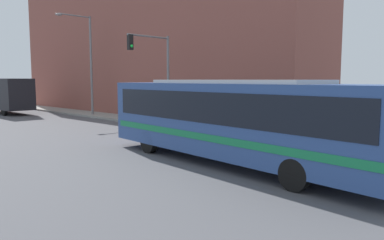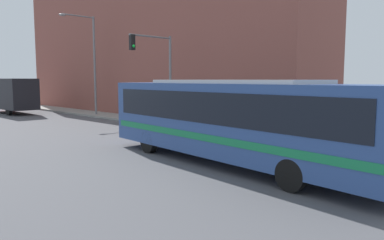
% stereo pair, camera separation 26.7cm
% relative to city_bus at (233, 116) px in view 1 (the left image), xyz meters
% --- Properties ---
extents(ground_plane, '(120.00, 120.00, 0.00)m').
position_rel_city_bus_xyz_m(ground_plane, '(0.79, 0.89, -1.75)').
color(ground_plane, '#515156').
extents(sidewalk, '(2.43, 70.00, 0.15)m').
position_rel_city_bus_xyz_m(sidewalk, '(6.51, 20.89, -1.67)').
color(sidewalk, gray).
rests_on(sidewalk, ground_plane).
extents(building_facade, '(6.00, 33.24, 12.32)m').
position_rel_city_bus_xyz_m(building_facade, '(10.72, 18.51, 4.42)').
color(building_facade, brown).
rests_on(building_facade, ground_plane).
extents(city_bus, '(3.61, 12.29, 3.04)m').
position_rel_city_bus_xyz_m(city_bus, '(0.00, 0.00, 0.00)').
color(city_bus, '#2D4C8C').
rests_on(city_bus, ground_plane).
extents(delivery_truck, '(2.24, 6.85, 3.13)m').
position_rel_city_bus_xyz_m(delivery_truck, '(2.04, 26.80, -0.05)').
color(delivery_truck, black).
rests_on(delivery_truck, ground_plane).
extents(fire_hydrant, '(0.27, 0.37, 0.83)m').
position_rel_city_bus_xyz_m(fire_hydrant, '(5.89, 6.40, -1.19)').
color(fire_hydrant, red).
rests_on(fire_hydrant, sidewalk).
extents(traffic_light_pole, '(3.28, 0.35, 5.68)m').
position_rel_city_bus_xyz_m(traffic_light_pole, '(4.96, 10.03, 2.28)').
color(traffic_light_pole, slate).
rests_on(traffic_light_pole, sidewalk).
extents(parking_meter, '(0.14, 0.14, 1.20)m').
position_rel_city_bus_xyz_m(parking_meter, '(5.89, 8.12, -0.78)').
color(parking_meter, slate).
rests_on(parking_meter, sidewalk).
extents(street_lamp, '(3.06, 0.28, 8.03)m').
position_rel_city_bus_xyz_m(street_lamp, '(5.75, 19.57, 3.17)').
color(street_lamp, slate).
rests_on(street_lamp, sidewalk).
extents(pedestrian_near_corner, '(0.34, 0.34, 1.76)m').
position_rel_city_bus_xyz_m(pedestrian_near_corner, '(6.22, 9.20, -0.70)').
color(pedestrian_near_corner, '#23283D').
rests_on(pedestrian_near_corner, sidewalk).
extents(pedestrian_mid_block, '(0.34, 0.34, 1.68)m').
position_rel_city_bus_xyz_m(pedestrian_mid_block, '(6.86, 3.94, -0.75)').
color(pedestrian_mid_block, '#47382D').
rests_on(pedestrian_mid_block, sidewalk).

